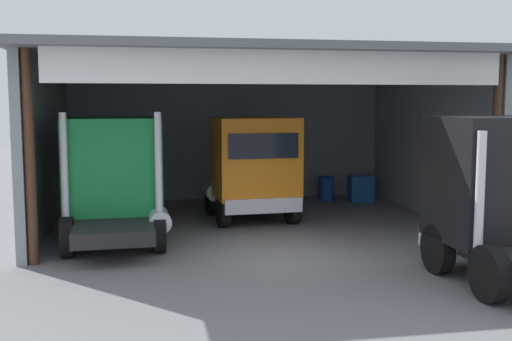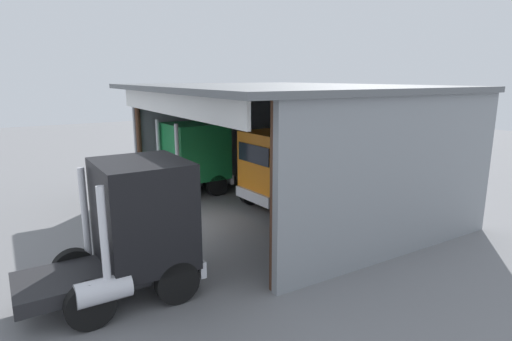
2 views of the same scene
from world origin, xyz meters
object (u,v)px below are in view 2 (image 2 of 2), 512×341
at_px(truck_orange_center_left_bay, 279,169).
at_px(oil_drum, 403,205).
at_px(truck_green_center_right_bay, 192,156).
at_px(truck_black_yard_outside, 135,226).
at_px(tool_cart, 417,215).

xyz_separation_m(truck_orange_center_left_bay, oil_drum, (3.57, 3.69, -1.28)).
bearing_deg(truck_orange_center_left_bay, oil_drum, -137.35).
relative_size(truck_green_center_right_bay, truck_orange_center_left_bay, 1.04).
bearing_deg(truck_black_yard_outside, truck_orange_center_left_bay, 118.53).
height_order(truck_green_center_right_bay, truck_black_yard_outside, truck_green_center_right_bay).
height_order(oil_drum, tool_cart, tool_cart).
bearing_deg(truck_green_center_right_bay, oil_drum, 34.98).
relative_size(truck_black_yard_outside, oil_drum, 4.78).
distance_m(truck_orange_center_left_bay, tool_cart, 5.78).
distance_m(truck_green_center_right_bay, oil_drum, 9.83).
bearing_deg(tool_cart, truck_green_center_right_bay, -149.64).
height_order(truck_green_center_right_bay, oil_drum, truck_green_center_right_bay).
xyz_separation_m(truck_green_center_right_bay, truck_orange_center_left_bay, (4.19, 2.18, -0.08)).
distance_m(truck_orange_center_left_bay, truck_black_yard_outside, 8.35).
distance_m(truck_orange_center_left_bay, oil_drum, 5.30).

